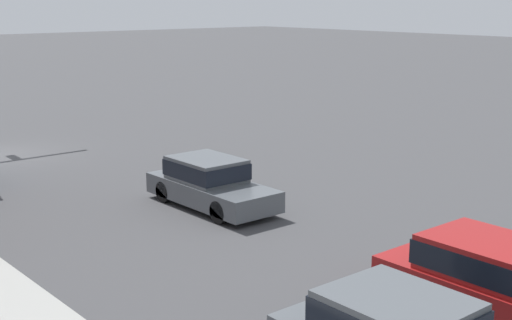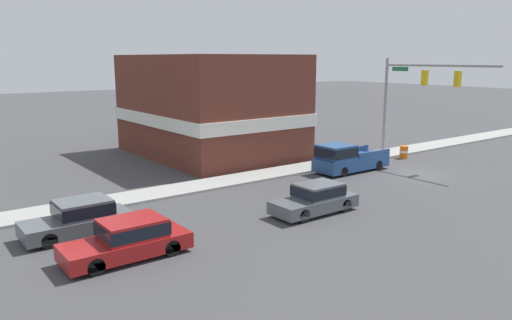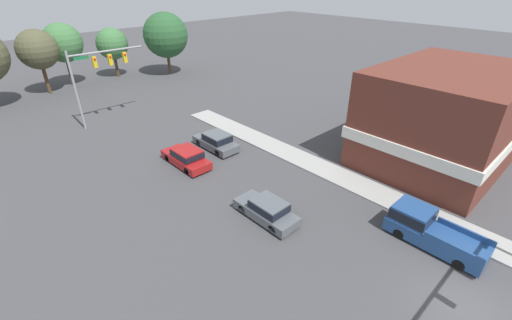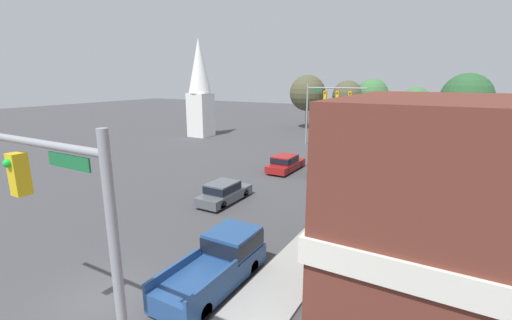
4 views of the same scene
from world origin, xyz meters
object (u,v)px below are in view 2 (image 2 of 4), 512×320
Objects in this scene: car_lead at (316,198)px; pickup_truck_parked at (346,158)px; car_oncoming at (80,217)px; construction_barrel at (404,152)px; car_second_ahead at (129,238)px.

pickup_truck_parked reaches higher than car_lead.
car_oncoming is 18.23m from pickup_truck_parked.
construction_barrel is (0.61, -7.08, -0.46)m from pickup_truck_parked.
car_lead is at bearing -91.09° from car_second_ahead.
car_oncoming is at bearing 10.72° from car_second_ahead.
car_oncoming is at bearing 94.99° from pickup_truck_parked.
car_oncoming is 4.78× the size of construction_barrel.
car_lead is 0.94× the size of car_second_ahead.
car_lead is 9.61m from car_second_ahead.
car_second_ahead is at bearing 88.91° from car_lead.
car_second_ahead is at bearing 103.34° from construction_barrel.
pickup_truck_parked is 5.74× the size of construction_barrel.
car_oncoming is (3.81, 10.29, 0.04)m from car_lead.
pickup_truck_parked reaches higher than construction_barrel.
car_oncoming is 0.83× the size of pickup_truck_parked.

